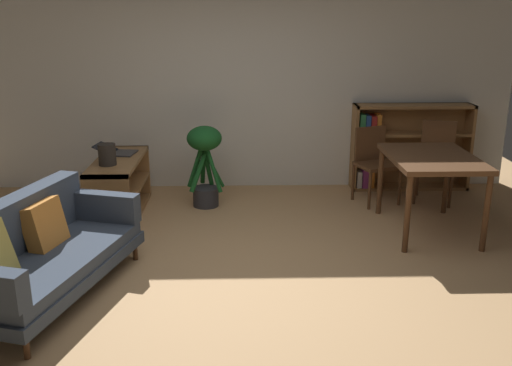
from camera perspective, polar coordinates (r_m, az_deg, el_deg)
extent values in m
plane|color=tan|center=(4.83, -1.81, -9.59)|extent=(8.16, 8.16, 0.00)
cube|color=silver|center=(7.07, -1.83, 10.38)|extent=(6.80, 0.10, 2.70)
cylinder|color=#56351E|center=(5.25, -12.10, -6.79)|extent=(0.04, 0.04, 0.15)
cylinder|color=#56351E|center=(4.07, -22.17, -15.15)|extent=(0.04, 0.04, 0.15)
cylinder|color=#56351E|center=(5.56, -18.17, -5.92)|extent=(0.04, 0.04, 0.15)
cube|color=#384251|center=(4.75, -19.98, -8.46)|extent=(1.22, 1.88, 0.10)
cube|color=#384251|center=(4.71, -20.11, -7.35)|extent=(1.17, 1.80, 0.10)
cube|color=#384251|center=(4.78, -23.37, -3.96)|extent=(0.63, 1.65, 0.42)
cube|color=#384251|center=(5.26, -15.51, -2.25)|extent=(0.75, 0.34, 0.26)
cube|color=orange|center=(4.83, -20.58, -3.97)|extent=(0.30, 0.42, 0.39)
cube|color=olive|center=(6.96, -12.59, 1.16)|extent=(0.47, 0.04, 0.62)
cube|color=olive|center=(5.80, -14.83, -2.18)|extent=(0.47, 0.04, 0.62)
cube|color=olive|center=(6.38, -13.60, -0.53)|extent=(0.47, 1.24, 0.04)
cube|color=olive|center=(6.30, -13.79, 2.18)|extent=(0.47, 1.28, 0.04)
cube|color=olive|center=(6.47, -13.43, -2.83)|extent=(0.47, 1.24, 0.04)
cube|color=#333338|center=(6.51, -13.15, 2.95)|extent=(0.27, 0.32, 0.02)
cube|color=black|center=(6.57, -14.97, 3.41)|extent=(0.24, 0.31, 0.10)
cylinder|color=#2D2823|center=(6.05, -14.80, 2.79)|extent=(0.18, 0.18, 0.22)
cylinder|color=slate|center=(6.04, -14.83, 3.20)|extent=(0.10, 0.10, 0.01)
cylinder|color=#333338|center=(6.54, -5.08, -1.37)|extent=(0.29, 0.29, 0.22)
cylinder|color=#195623|center=(6.46, -4.26, 1.44)|extent=(0.23, 0.08, 0.45)
cylinder|color=#195623|center=(6.50, -4.84, 1.46)|extent=(0.12, 0.18, 0.44)
cylinder|color=#195623|center=(6.53, -5.34, 2.21)|extent=(0.10, 0.27, 0.59)
cylinder|color=#195623|center=(6.46, -6.00, 2.03)|extent=(0.24, 0.11, 0.59)
cylinder|color=#195623|center=(6.38, -5.88, 0.95)|extent=(0.20, 0.21, 0.42)
cylinder|color=#195623|center=(6.33, -4.40, 1.68)|extent=(0.22, 0.23, 0.58)
ellipsoid|color=#195623|center=(6.35, -5.24, 4.52)|extent=(0.39, 0.39, 0.28)
cylinder|color=#56351E|center=(6.33, 12.43, 0.16)|extent=(0.06, 0.06, 0.74)
cylinder|color=#56351E|center=(5.37, 15.04, -3.09)|extent=(0.06, 0.06, 0.74)
cylinder|color=#56351E|center=(6.55, 18.65, 0.21)|extent=(0.06, 0.06, 0.74)
cylinder|color=#56351E|center=(5.62, 22.22, -2.89)|extent=(0.06, 0.06, 0.74)
cube|color=#56351E|center=(5.85, 17.36, 2.42)|extent=(0.83, 1.15, 0.05)
cylinder|color=#56351E|center=(6.70, 14.29, -0.43)|extent=(0.04, 0.04, 0.43)
cylinder|color=#56351E|center=(6.49, 11.40, -0.80)|extent=(0.04, 0.04, 0.43)
cylinder|color=#56351E|center=(6.99, 12.60, 0.41)|extent=(0.04, 0.04, 0.43)
cylinder|color=#56351E|center=(6.79, 9.77, 0.08)|extent=(0.04, 0.04, 0.43)
cube|color=#56351E|center=(6.68, 12.14, 1.76)|extent=(0.54, 0.52, 0.04)
cube|color=#56351E|center=(6.77, 11.43, 3.94)|extent=(0.38, 0.16, 0.40)
cylinder|color=#56351E|center=(6.77, 19.04, -0.50)|extent=(0.04, 0.04, 0.47)
cylinder|color=#56351E|center=(6.78, 15.76, -0.17)|extent=(0.04, 0.04, 0.47)
cylinder|color=#56351E|center=(7.11, 19.14, 0.30)|extent=(0.04, 0.04, 0.47)
cylinder|color=#56351E|center=(7.12, 16.01, 0.61)|extent=(0.04, 0.04, 0.47)
cube|color=#56351E|center=(6.88, 17.67, 2.10)|extent=(0.54, 0.52, 0.04)
cube|color=#56351E|center=(7.00, 17.93, 4.28)|extent=(0.37, 0.18, 0.42)
cube|color=olive|center=(7.14, 9.86, 3.56)|extent=(0.04, 0.30, 1.07)
cube|color=olive|center=(7.55, 20.55, 3.45)|extent=(0.04, 0.30, 1.07)
cube|color=olive|center=(7.22, 15.68, 7.50)|extent=(1.46, 0.30, 0.04)
cube|color=olive|center=(7.45, 15.05, -0.34)|extent=(1.46, 0.30, 0.04)
cube|color=olive|center=(7.44, 15.08, 3.75)|extent=(1.43, 0.04, 1.07)
cube|color=olive|center=(7.36, 15.25, 2.23)|extent=(1.43, 0.28, 0.04)
cube|color=olive|center=(7.28, 15.46, 4.83)|extent=(1.43, 0.28, 0.04)
cube|color=silver|center=(7.24, 10.27, 0.47)|extent=(0.06, 0.21, 0.20)
cube|color=#993884|center=(7.26, 10.83, 0.57)|extent=(0.07, 0.24, 0.23)
cube|color=orange|center=(7.26, 11.47, 0.55)|extent=(0.07, 0.19, 0.23)
cube|color=#337F47|center=(7.14, 10.39, 3.13)|extent=(0.05, 0.18, 0.21)
cube|color=black|center=(7.17, 10.76, 2.97)|extent=(0.04, 0.25, 0.16)
cube|color=silver|center=(7.16, 11.25, 3.22)|extent=(0.06, 0.18, 0.23)
cube|color=#337F47|center=(7.07, 10.58, 5.94)|extent=(0.07, 0.21, 0.24)
cube|color=#2D5199|center=(7.08, 11.14, 5.87)|extent=(0.06, 0.19, 0.22)
cube|color=red|center=(7.11, 11.66, 5.85)|extent=(0.06, 0.24, 0.22)
cube|color=orange|center=(7.11, 12.18, 5.90)|extent=(0.05, 0.20, 0.23)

